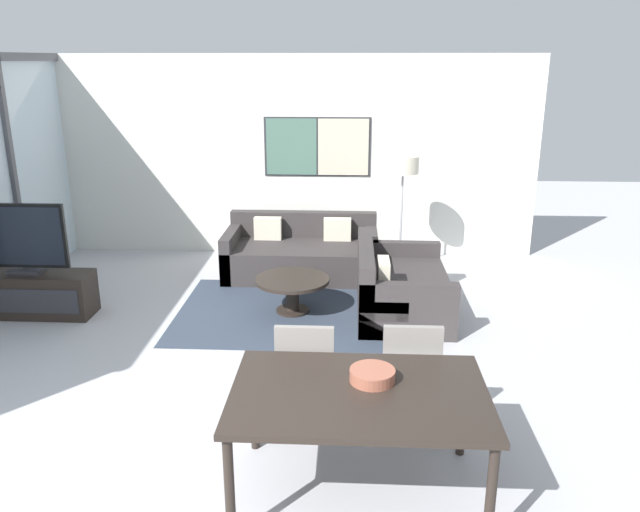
{
  "coord_description": "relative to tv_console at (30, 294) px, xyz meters",
  "views": [
    {
      "loc": [
        1.01,
        -2.67,
        2.72
      ],
      "look_at": [
        0.72,
        2.93,
        0.95
      ],
      "focal_mm": 35.0,
      "sensor_mm": 36.0,
      "label": 1
    }
  ],
  "objects": [
    {
      "name": "dining_chair_centre",
      "position": [
        3.99,
        -2.08,
        0.28
      ],
      "size": [
        0.46,
        0.46,
        0.92
      ],
      "color": "gray",
      "rests_on": "ground_plane"
    },
    {
      "name": "dining_chair_left",
      "position": [
        3.22,
        -2.12,
        0.28
      ],
      "size": [
        0.46,
        0.46,
        0.92
      ],
      "color": "gray",
      "rests_on": "ground_plane"
    },
    {
      "name": "fruit_bowl",
      "position": [
        3.69,
        -2.69,
        0.56
      ],
      "size": [
        0.29,
        0.29,
        0.08
      ],
      "color": "#995642",
      "rests_on": "dining_table"
    },
    {
      "name": "sofa_side",
      "position": [
        4.05,
        0.31,
        0.02
      ],
      "size": [
        1.0,
        1.62,
        0.76
      ],
      "rotation": [
        0.0,
        0.0,
        1.57
      ],
      "color": "#383333",
      "rests_on": "ground_plane"
    },
    {
      "name": "wall_back",
      "position": [
        2.54,
        2.52,
        1.16
      ],
      "size": [
        7.21,
        0.09,
        2.8
      ],
      "color": "silver",
      "rests_on": "ground_plane"
    },
    {
      "name": "television",
      "position": [
        0.0,
        0.0,
        0.63
      ],
      "size": [
        0.98,
        0.2,
        0.78
      ],
      "color": "#2D2D33",
      "rests_on": "tv_console"
    },
    {
      "name": "area_rug",
      "position": [
        2.9,
        0.22,
        -0.24
      ],
      "size": [
        2.57,
        2.01,
        0.01
      ],
      "color": "#333D4C",
      "rests_on": "ground_plane"
    },
    {
      "name": "dining_table",
      "position": [
        3.6,
        -2.82,
        0.44
      ],
      "size": [
        1.61,
        1.05,
        0.75
      ],
      "color": "black",
      "rests_on": "ground_plane"
    },
    {
      "name": "tv_console",
      "position": [
        0.0,
        0.0,
        0.0
      ],
      "size": [
        1.38,
        0.44,
        0.49
      ],
      "color": "black",
      "rests_on": "ground_plane"
    },
    {
      "name": "floor_lamp",
      "position": [
        4.19,
        1.63,
        1.11
      ],
      "size": [
        0.4,
        0.4,
        1.56
      ],
      "color": "#2D2D33",
      "rests_on": "ground_plane"
    },
    {
      "name": "coffee_table",
      "position": [
        2.9,
        0.22,
        0.06
      ],
      "size": [
        0.83,
        0.83,
        0.4
      ],
      "color": "black",
      "rests_on": "ground_plane"
    },
    {
      "name": "sofa_main",
      "position": [
        2.9,
        1.55,
        0.02
      ],
      "size": [
        1.97,
        1.0,
        0.76
      ],
      "color": "#383333",
      "rests_on": "ground_plane"
    }
  ]
}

